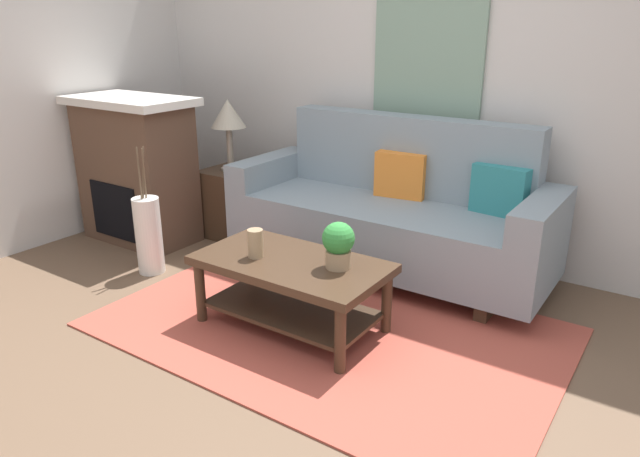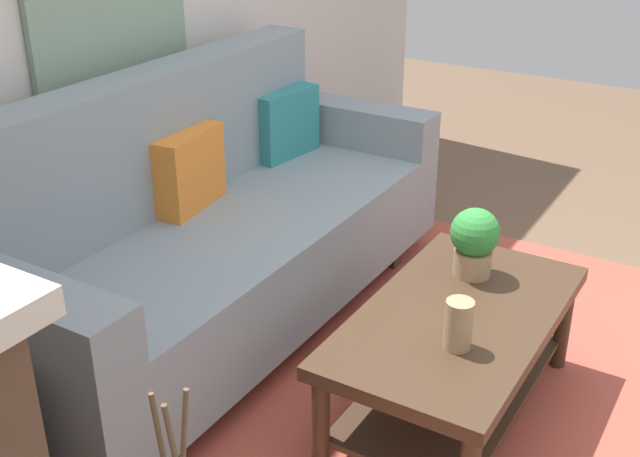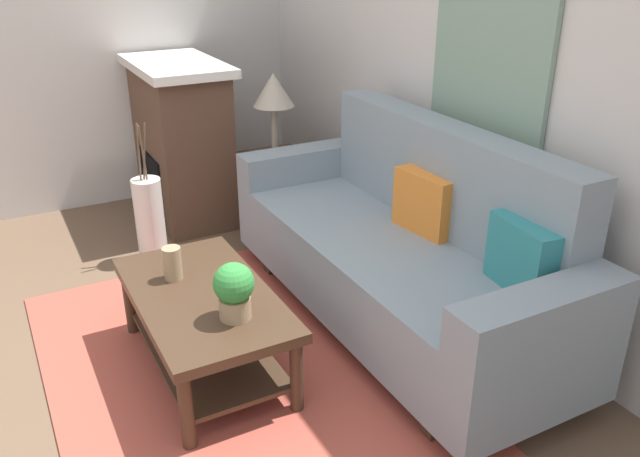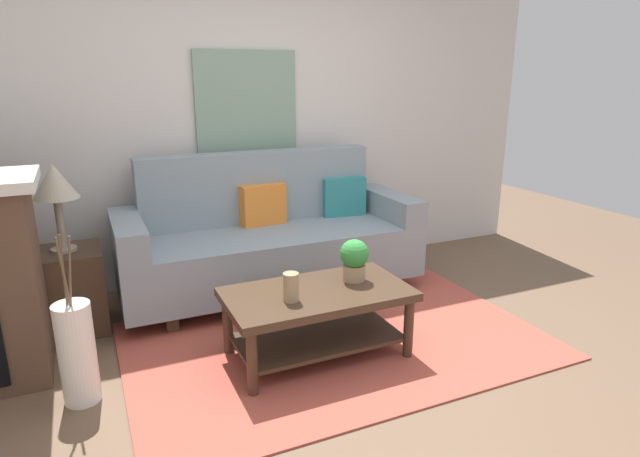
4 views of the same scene
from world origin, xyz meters
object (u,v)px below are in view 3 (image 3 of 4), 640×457
object	(u,v)px
throw_pillow_teal	(522,257)
fireplace	(182,141)
coffee_table	(204,314)
tabletop_vase	(172,263)
potted_plant_tabletop	(234,289)
couch	(402,250)
table_lamp	(274,94)
side_table	(277,193)
throw_pillow_orange	(424,203)
framed_painting	(490,50)
floor_vase	(150,220)

from	to	relation	value
throw_pillow_teal	fireplace	bearing A→B (deg)	-165.56
coffee_table	tabletop_vase	world-z (taller)	tabletop_vase
coffee_table	potted_plant_tabletop	distance (m)	0.38
couch	potted_plant_tabletop	distance (m)	1.05
throw_pillow_teal	table_lamp	xyz separation A→B (m)	(-2.14, -0.21, 0.31)
couch	potted_plant_tabletop	xyz separation A→B (m)	(0.20, -1.02, 0.14)
throw_pillow_teal	coffee_table	size ratio (longest dim) A/B	0.33
couch	side_table	distance (m)	1.44
side_table	table_lamp	distance (m)	0.71
tabletop_vase	potted_plant_tabletop	xyz separation A→B (m)	(0.47, 0.14, 0.06)
throw_pillow_orange	tabletop_vase	xyz separation A→B (m)	(-0.27, -1.29, -0.17)
side_table	framed_painting	bearing A→B (deg)	20.90
throw_pillow_teal	floor_vase	world-z (taller)	throw_pillow_teal
potted_plant_tabletop	throw_pillow_teal	bearing A→B (deg)	66.25
potted_plant_tabletop	side_table	xyz separation A→B (m)	(-1.64, 0.94, -0.29)
throw_pillow_orange	framed_painting	distance (m)	0.83
tabletop_vase	couch	bearing A→B (deg)	76.90
couch	throw_pillow_teal	size ratio (longest dim) A/B	6.30
throw_pillow_orange	table_lamp	world-z (taller)	table_lamp
table_lamp	fireplace	bearing A→B (deg)	-139.09
floor_vase	tabletop_vase	bearing A→B (deg)	-8.06
potted_plant_tabletop	side_table	world-z (taller)	potted_plant_tabletop
potted_plant_tabletop	floor_vase	distance (m)	1.63
couch	coffee_table	bearing A→B (deg)	-93.89
coffee_table	framed_painting	xyz separation A→B (m)	(0.07, 1.55, 1.12)
throw_pillow_orange	floor_vase	world-z (taller)	throw_pillow_orange
throw_pillow_orange	coffee_table	size ratio (longest dim) A/B	0.33
throw_pillow_teal	floor_vase	size ratio (longest dim) A/B	0.65
throw_pillow_teal	fireplace	world-z (taller)	fireplace
couch	table_lamp	xyz separation A→B (m)	(-1.43, -0.08, 0.56)
fireplace	framed_painting	xyz separation A→B (m)	(2.00, 1.04, 0.85)
potted_plant_tabletop	table_lamp	size ratio (longest dim) A/B	0.46
tabletop_vase	fireplace	world-z (taller)	fireplace
floor_vase	table_lamp	bearing A→B (deg)	92.11
side_table	framed_painting	distance (m)	1.92
couch	table_lamp	size ratio (longest dim) A/B	3.98
tabletop_vase	coffee_table	bearing A→B (deg)	20.99
coffee_table	potted_plant_tabletop	world-z (taller)	potted_plant_tabletop
tabletop_vase	table_lamp	distance (m)	1.66
potted_plant_tabletop	side_table	size ratio (longest dim) A/B	0.47
floor_vase	potted_plant_tabletop	bearing A→B (deg)	-0.84
throw_pillow_teal	potted_plant_tabletop	world-z (taller)	throw_pillow_teal
side_table	floor_vase	world-z (taller)	side_table
couch	framed_painting	world-z (taller)	framed_painting
side_table	couch	bearing A→B (deg)	3.23
potted_plant_tabletop	fireplace	world-z (taller)	fireplace
framed_painting	floor_vase	bearing A→B (deg)	-133.67
fireplace	side_table	bearing A→B (deg)	40.91
throw_pillow_orange	coffee_table	distance (m)	1.27
throw_pillow_orange	potted_plant_tabletop	distance (m)	1.17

